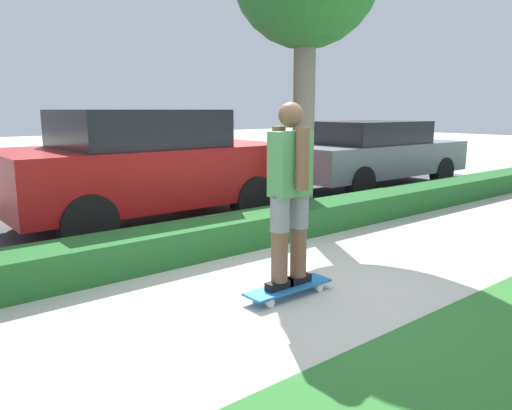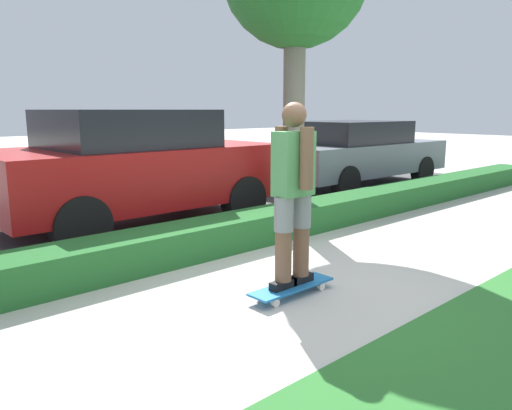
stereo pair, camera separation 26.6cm
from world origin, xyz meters
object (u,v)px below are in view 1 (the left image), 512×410
at_px(skateboard, 289,288).
at_px(parked_car_middle, 145,165).
at_px(parked_car_rear, 371,153).
at_px(skater_person, 290,191).

relative_size(skateboard, parked_car_middle, 0.22).
bearing_deg(skateboard, parked_car_middle, 84.02).
bearing_deg(parked_car_rear, parked_car_middle, -178.15).
xyz_separation_m(skateboard, skater_person, (-0.00, 0.00, 0.86)).
height_order(skater_person, parked_car_rear, skater_person).
distance_m(skateboard, parked_car_middle, 3.47).
relative_size(skateboard, parked_car_rear, 0.20).
relative_size(skater_person, parked_car_middle, 0.40).
height_order(skater_person, parked_car_middle, skater_person).
bearing_deg(skateboard, parked_car_rear, 32.16).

